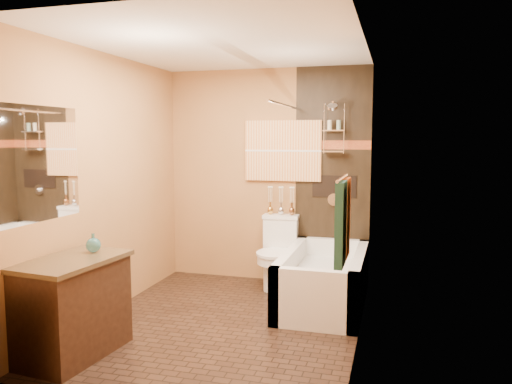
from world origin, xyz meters
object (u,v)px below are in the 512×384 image
(sunset_painting, at_px, (283,151))
(bathtub, at_px, (324,284))
(vanity, at_px, (73,307))
(toilet, at_px, (277,252))

(sunset_painting, xyz_separation_m, bathtub, (0.60, -0.73, -1.33))
(bathtub, xyz_separation_m, vanity, (-1.72, -1.71, 0.17))
(bathtub, xyz_separation_m, toilet, (-0.60, 0.46, 0.19))
(bathtub, bearing_deg, sunset_painting, 129.61)
(sunset_painting, relative_size, toilet, 1.11)
(vanity, bearing_deg, toilet, 68.32)
(toilet, bearing_deg, bathtub, -40.82)
(toilet, xyz_separation_m, vanity, (-1.12, -2.17, -0.02))
(sunset_painting, height_order, bathtub, sunset_painting)
(toilet, bearing_deg, sunset_painting, 86.53)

